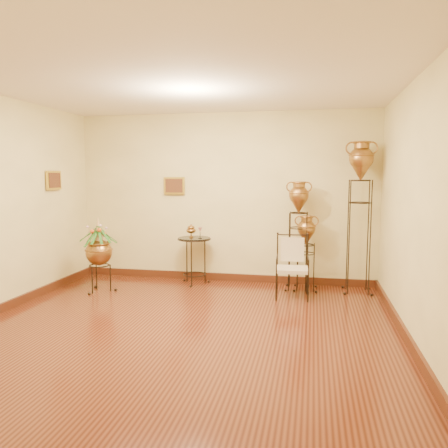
% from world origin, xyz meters
% --- Properties ---
extents(ground, '(5.00, 5.00, 0.00)m').
position_xyz_m(ground, '(0.00, 0.00, 0.00)').
color(ground, '#612C17').
rests_on(ground, ground).
extents(room_shell, '(5.02, 5.02, 2.81)m').
position_xyz_m(room_shell, '(-0.01, 0.01, 1.73)').
color(room_shell, '#F2E69C').
rests_on(room_shell, ground).
extents(amphora_tall, '(0.56, 0.56, 2.30)m').
position_xyz_m(amphora_tall, '(2.15, 2.15, 1.18)').
color(amphora_tall, black).
rests_on(amphora_tall, ground).
extents(amphora_mid, '(0.48, 0.48, 1.71)m').
position_xyz_m(amphora_mid, '(1.25, 2.15, 0.86)').
color(amphora_mid, black).
rests_on(amphora_mid, ground).
extents(amphora_short, '(0.46, 0.46, 1.18)m').
position_xyz_m(amphora_short, '(1.37, 2.15, 0.59)').
color(amphora_short, black).
rests_on(amphora_short, ground).
extents(planter_urn, '(0.80, 0.80, 1.18)m').
position_xyz_m(planter_urn, '(-1.72, 1.41, 0.66)').
color(planter_urn, black).
rests_on(planter_urn, ground).
extents(armchair, '(0.54, 0.50, 0.91)m').
position_xyz_m(armchair, '(1.19, 1.65, 0.46)').
color(armchair, black).
rests_on(armchair, ground).
extents(side_table, '(0.58, 0.58, 0.97)m').
position_xyz_m(side_table, '(-0.42, 2.15, 0.40)').
color(side_table, black).
rests_on(side_table, ground).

